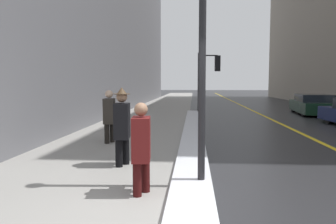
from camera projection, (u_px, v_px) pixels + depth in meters
name	position (u px, v px, depth m)	size (l,w,h in m)	color
ground_plane	(175.00, 223.00, 4.13)	(160.00, 160.00, 0.00)	#232326
sidewalk_slab	(156.00, 113.00, 19.18)	(4.00, 80.00, 0.01)	gray
road_centre_stripe	(260.00, 114.00, 18.71)	(0.16, 80.00, 0.00)	gold
snow_bank_curb	(193.00, 133.00, 11.03)	(0.68, 17.07, 0.13)	silver
lamp_post	(203.00, 8.00, 5.29)	(0.28, 0.28, 4.98)	black
traffic_light_near	(211.00, 70.00, 18.87)	(1.30, 0.46, 3.49)	black
pedestrian_nearside	(141.00, 144.00, 5.11)	(0.32, 0.70, 1.46)	#340C0C
pedestrian_in_fedora	(122.00, 123.00, 6.88)	(0.36, 0.54, 1.67)	black
pedestrian_trailing	(109.00, 114.00, 9.53)	(0.34, 0.53, 1.56)	black
parked_car_dark_green	(313.00, 105.00, 18.38)	(2.23, 4.50, 1.14)	black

